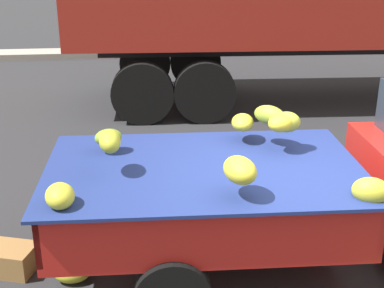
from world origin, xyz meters
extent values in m
plane|color=#28282B|center=(0.00, 0.00, 0.00)|extent=(220.00, 220.00, 0.00)
cube|color=gray|center=(0.00, 10.53, 0.08)|extent=(80.00, 0.80, 0.16)
cube|color=#B21E19|center=(-0.93, 0.26, 0.58)|extent=(2.86, 1.81, 0.08)
cube|color=#B21E19|center=(-0.90, 1.10, 0.84)|extent=(2.81, 0.14, 0.44)
cube|color=#B21E19|center=(-0.96, -0.58, 0.84)|extent=(2.81, 0.14, 0.44)
cube|color=#B21E19|center=(0.45, 0.22, 0.84)|extent=(0.10, 1.73, 0.44)
cube|color=#B21E19|center=(-2.31, 0.30, 0.84)|extent=(0.10, 1.73, 0.44)
cube|color=#B21914|center=(-0.90, 1.13, 0.80)|extent=(2.69, 0.09, 0.07)
cube|color=navy|center=(-0.93, 0.26, 1.07)|extent=(2.98, 1.94, 0.03)
ellipsoid|color=#A4AF31|center=(-0.08, 0.59, 1.38)|extent=(0.29, 0.24, 0.20)
ellipsoid|color=gold|center=(-0.45, 0.87, 1.29)|extent=(0.29, 0.36, 0.17)
ellipsoid|color=gold|center=(-0.14, 0.55, 1.38)|extent=(0.37, 0.37, 0.17)
ellipsoid|color=olive|center=(-0.21, 0.74, 1.40)|extent=(0.37, 0.38, 0.19)
ellipsoid|color=gold|center=(0.34, -0.50, 1.14)|extent=(0.37, 0.33, 0.23)
ellipsoid|color=gold|center=(-0.72, -0.38, 1.32)|extent=(0.32, 0.41, 0.21)
ellipsoid|color=olive|center=(-1.81, 0.71, 1.24)|extent=(0.33, 0.30, 0.16)
ellipsoid|color=gold|center=(-2.15, -0.38, 1.17)|extent=(0.28, 0.34, 0.20)
ellipsoid|color=#AAAD2D|center=(-1.77, 0.20, 1.39)|extent=(0.22, 0.34, 0.19)
cylinder|color=black|center=(-1.24, 1.10, 0.32)|extent=(0.65, 0.22, 0.64)
cube|color=black|center=(3.30, 5.73, 1.10)|extent=(11.05, 0.88, 0.30)
cylinder|color=black|center=(-0.24, 7.09, 0.54)|extent=(1.09, 0.35, 1.08)
cylinder|color=black|center=(-0.35, 4.69, 0.54)|extent=(1.09, 0.35, 1.08)
cylinder|color=black|center=(-1.32, 7.13, 0.54)|extent=(1.09, 0.35, 1.08)
cylinder|color=black|center=(-1.43, 4.74, 0.54)|extent=(1.09, 0.35, 1.08)
ellipsoid|color=gold|center=(-2.20, 0.15, 0.09)|extent=(0.35, 0.25, 0.18)
cube|color=olive|center=(-2.84, 0.40, 0.13)|extent=(0.60, 0.50, 0.26)
camera|label=1|loc=(-1.52, -4.25, 3.08)|focal=50.26mm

